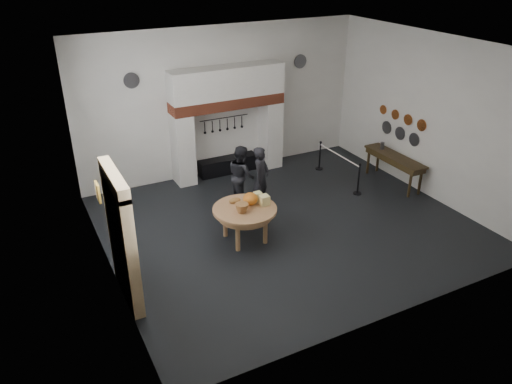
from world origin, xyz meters
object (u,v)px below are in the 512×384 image
barrier_post_near (359,180)px  side_table (395,157)px  iron_range (228,165)px  work_table (245,209)px  visitor_near (261,177)px  barrier_post_far (320,156)px  visitor_far (241,175)px

barrier_post_near → side_table: bearing=4.3°
barrier_post_near → iron_range: bearing=131.1°
work_table → visitor_near: bearing=49.9°
work_table → barrier_post_far: bearing=34.5°
barrier_post_near → barrier_post_far: bearing=90.0°
iron_range → barrier_post_far: barrier_post_far is taller
visitor_near → barrier_post_near: (2.85, -0.63, -0.42)m
side_table → visitor_near: bearing=172.9°
work_table → visitor_near: 1.81m
visitor_near → barrier_post_far: visitor_near is taller
iron_range → work_table: size_ratio=1.23×
work_table → barrier_post_near: bearing=10.7°
work_table → visitor_far: bearing=66.8°
iron_range → barrier_post_near: bearing=-48.9°
visitor_near → barrier_post_near: 2.94m
visitor_far → side_table: size_ratio=0.77×
work_table → barrier_post_far: (4.01, 2.76, -0.39)m
iron_range → side_table: 5.13m
side_table → barrier_post_far: size_ratio=2.44×
work_table → barrier_post_far: size_ratio=1.72×
work_table → visitor_near: (1.17, 1.39, 0.03)m
iron_range → work_table: bearing=-108.4°
iron_range → barrier_post_far: size_ratio=2.11×
visitor_near → barrier_post_far: 3.18m
iron_range → visitor_far: (-0.52, -2.09, 0.60)m
visitor_near → barrier_post_far: (2.85, 1.37, -0.42)m
iron_range → barrier_post_near: barrier_post_near is taller
visitor_near → barrier_post_near: bearing=-51.6°
visitor_near → side_table: (4.22, -0.53, 0.00)m
side_table → barrier_post_far: (-1.38, 1.90, -0.42)m
visitor_near → work_table: bearing=-169.1°
iron_range → side_table: size_ratio=0.86×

